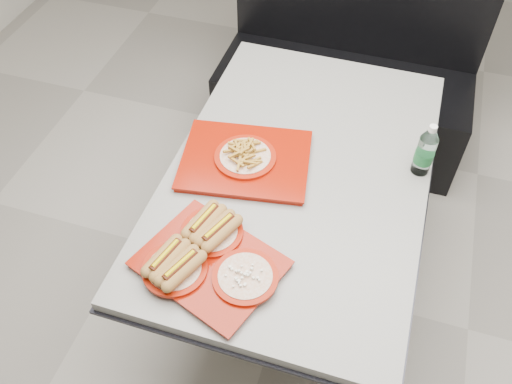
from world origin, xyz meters
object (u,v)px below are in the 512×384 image
(tray_far, at_px, (245,158))
(diner_table, at_px, (297,200))
(booth_bench, at_px, (347,72))
(water_bottle, at_px, (425,152))
(tray_near, at_px, (206,257))

(tray_far, bearing_deg, diner_table, 6.93)
(diner_table, distance_m, booth_bench, 1.11)
(water_bottle, bearing_deg, tray_far, -165.83)
(tray_far, xyz_separation_m, water_bottle, (0.60, 0.15, 0.07))
(tray_near, height_order, tray_far, same)
(booth_bench, relative_size, tray_near, 2.74)
(tray_far, bearing_deg, water_bottle, 14.17)
(booth_bench, bearing_deg, water_bottle, -67.08)
(diner_table, bearing_deg, tray_far, -173.07)
(booth_bench, height_order, water_bottle, booth_bench)
(booth_bench, xyz_separation_m, tray_far, (-0.20, -1.12, 0.37))
(water_bottle, bearing_deg, booth_bench, 112.92)
(booth_bench, bearing_deg, tray_far, -99.90)
(tray_near, distance_m, tray_far, 0.44)
(diner_table, height_order, tray_far, tray_far)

